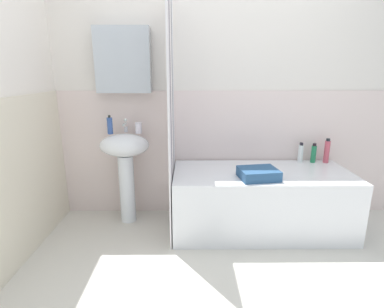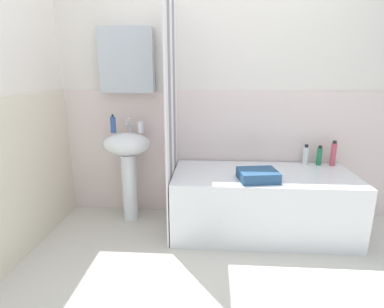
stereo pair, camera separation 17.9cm
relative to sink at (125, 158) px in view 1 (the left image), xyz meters
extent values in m
cube|color=silver|center=(0.89, -1.03, -0.63)|extent=(4.80, 5.60, 0.04)
cube|color=silver|center=(0.89, 0.24, 0.59)|extent=(3.60, 0.05, 2.40)
cube|color=silver|center=(0.89, 0.21, -0.01)|extent=(3.60, 0.02, 1.20)
cube|color=silver|center=(0.00, 0.15, 0.85)|extent=(0.48, 0.12, 0.56)
cube|color=beige|center=(-0.65, -0.69, -0.01)|extent=(0.02, 1.81, 1.20)
cylinder|color=white|center=(0.00, 0.00, -0.29)|extent=(0.14, 0.14, 0.64)
ellipsoid|color=white|center=(0.00, 0.00, 0.12)|extent=(0.44, 0.34, 0.20)
cylinder|color=silver|center=(0.00, 0.10, 0.25)|extent=(0.03, 0.03, 0.05)
cylinder|color=silver|center=(0.00, 0.05, 0.30)|extent=(0.02, 0.10, 0.02)
sphere|color=silver|center=(0.00, 0.10, 0.33)|extent=(0.03, 0.03, 0.03)
cylinder|color=#35549C|center=(-0.12, 0.01, 0.30)|extent=(0.05, 0.05, 0.14)
sphere|color=#282E29|center=(-0.12, 0.01, 0.38)|extent=(0.02, 0.02, 0.02)
cylinder|color=white|center=(0.13, 0.04, 0.27)|extent=(0.06, 0.06, 0.10)
cube|color=white|center=(1.21, -0.16, -0.34)|extent=(1.52, 0.69, 0.54)
cube|color=white|center=(0.43, -0.43, 0.39)|extent=(0.01, 0.14, 2.00)
cube|color=gray|center=(0.43, -0.29, 0.39)|extent=(0.01, 0.14, 2.00)
cube|color=white|center=(0.43, -0.16, 0.39)|extent=(0.01, 0.14, 2.00)
cube|color=gray|center=(0.43, -0.02, 0.39)|extent=(0.01, 0.14, 2.00)
cube|color=white|center=(0.43, 0.12, 0.39)|extent=(0.01, 0.14, 2.00)
cylinder|color=#CB5062|center=(1.87, 0.11, 0.03)|extent=(0.05, 0.05, 0.21)
cylinder|color=#1F262B|center=(1.87, 0.11, 0.15)|extent=(0.03, 0.03, 0.02)
cylinder|color=#248152|center=(1.75, 0.12, 0.00)|extent=(0.05, 0.05, 0.16)
cylinder|color=black|center=(1.75, 0.12, 0.10)|extent=(0.03, 0.03, 0.02)
cylinder|color=white|center=(1.63, 0.13, 0.01)|extent=(0.05, 0.05, 0.16)
cylinder|color=black|center=(1.63, 0.13, 0.10)|extent=(0.03, 0.03, 0.02)
cube|color=#2B517B|center=(1.13, -0.33, -0.03)|extent=(0.33, 0.29, 0.08)
camera|label=1|loc=(0.59, -2.62, 0.75)|focal=28.28mm
camera|label=2|loc=(0.76, -2.62, 0.75)|focal=28.28mm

